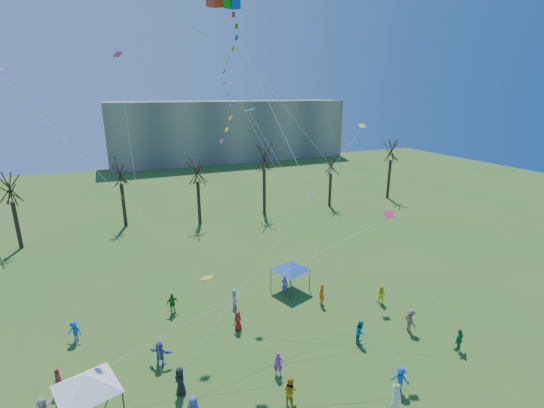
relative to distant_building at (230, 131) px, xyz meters
name	(u,v)px	position (x,y,z in m)	size (l,w,h in m)	color
distant_building	(230,131)	(0.00, 0.00, 0.00)	(60.00, 14.00, 15.00)	gray
bare_tree_row	(193,173)	(-20.05, -46.66, -0.59)	(71.04, 8.70, 10.48)	black
hero_kite_flyer	(396,402)	(-17.54, -83.63, -6.40)	(0.80, 0.53, 2.20)	white
big_box_kite	(234,81)	(-23.78, -76.27, 10.23)	(4.12, 5.08, 21.78)	red
canopy_tent_white	(86,382)	(-32.67, -77.22, -4.86)	(3.99, 3.99, 3.12)	#3F3F44
canopy_tent_blue	(290,265)	(-16.46, -68.70, -5.09)	(3.60, 3.60, 2.84)	#3F3F44
festival_crowd	(246,348)	(-23.30, -75.79, -6.65)	(26.63, 14.78, 1.85)	red
small_kites_aloft	(226,152)	(-22.81, -71.30, 5.77)	(28.25, 17.96, 30.43)	orange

